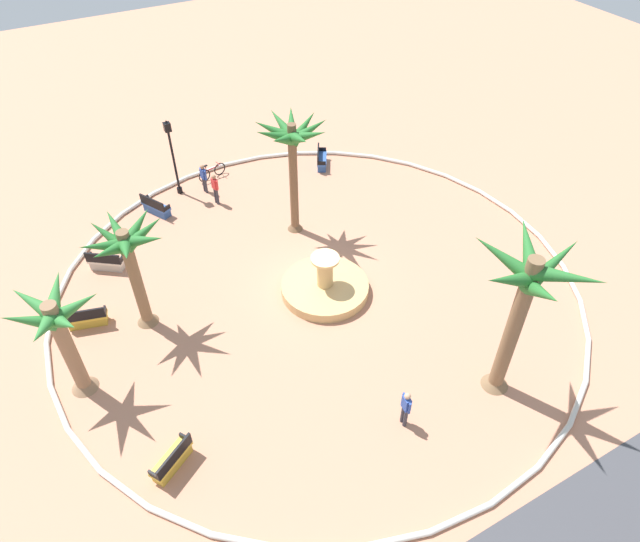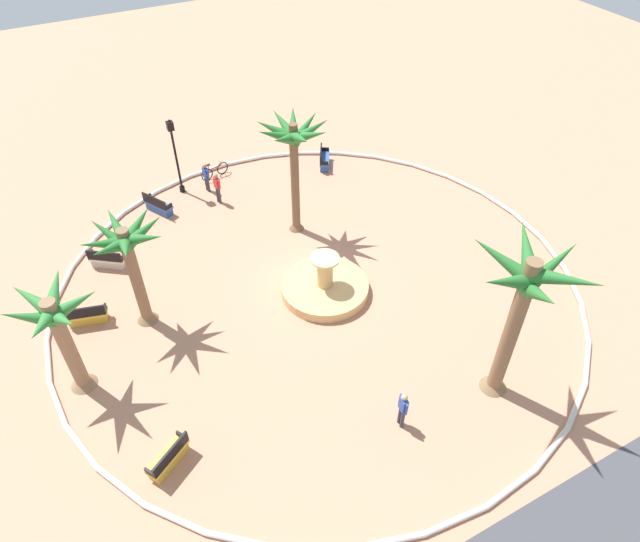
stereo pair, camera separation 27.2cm
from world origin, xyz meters
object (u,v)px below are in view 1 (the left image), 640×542
bench_east (156,208)px  bench_southwest (87,319)px  bench_west (321,160)px  bench_southeast (107,263)px  fountain (325,287)px  bicycle_red_frame (212,172)px  person_pedestrian_stroll (406,407)px  bench_north (172,461)px  lamppost (172,152)px  palm_tree_near_fountain (128,252)px  person_cyclist_photo (215,188)px  palm_tree_mid_plaza (524,297)px  palm_tree_far_side (58,329)px  palm_tree_by_curb (292,143)px  person_cyclist_helmet (204,177)px

bench_east → bench_southwest: bearing=52.6°
bench_west → bench_southeast: same height
bench_southwest → fountain: bearing=162.7°
bench_southwest → bicycle_red_frame: 11.38m
person_pedestrian_stroll → fountain: bearing=-96.5°
bench_east → bench_north: (3.58, 13.75, 0.00)m
bench_west → lamppost: size_ratio=0.39×
palm_tree_near_fountain → person_cyclist_photo: 8.90m
bench_north → palm_tree_mid_plaza: bearing=167.5°
palm_tree_far_side → bench_west: palm_tree_far_side is taller
palm_tree_near_fountain → bench_southeast: size_ratio=3.10×
bench_southeast → palm_tree_by_curb: bearing=170.6°
palm_tree_by_curb → bench_southeast: palm_tree_by_curb is taller
palm_tree_near_fountain → palm_tree_by_curb: bearing=-162.0°
palm_tree_by_curb → person_cyclist_photo: bearing=-56.3°
bench_east → lamppost: lamppost is taller
palm_tree_near_fountain → bench_west: size_ratio=3.01×
palm_tree_near_fountain → bench_southwest: palm_tree_near_fountain is taller
bench_west → lamppost: (7.85, -1.26, 2.10)m
fountain → person_cyclist_helmet: 9.86m
bicycle_red_frame → person_pedestrian_stroll: 17.72m
palm_tree_by_curb → person_cyclist_photo: 5.92m
bench_southwest → person_cyclist_photo: bearing=-144.4°
bench_north → person_cyclist_helmet: person_cyclist_helmet is taller
bicycle_red_frame → person_cyclist_photo: size_ratio=0.99×
person_cyclist_helmet → palm_tree_far_side: bearing=49.9°
bench_west → bench_north: (13.03, 13.73, 0.00)m
palm_tree_near_fountain → bench_southeast: 5.30m
bench_west → bench_north: size_ratio=1.01×
bench_east → bench_southwest: (4.66, 6.09, 0.00)m
person_cyclist_photo → lamppost: bearing=-53.3°
bench_west → bench_southwest: same height
fountain → bench_southwest: (9.34, -2.91, 0.05)m
palm_tree_mid_plaza → bench_north: bearing=-12.5°
fountain → bench_southeast: fountain is taller
fountain → palm_tree_near_fountain: bearing=-15.1°
palm_tree_mid_plaza → bench_southwest: palm_tree_mid_plaza is taller
palm_tree_near_fountain → palm_tree_mid_plaza: 13.83m
palm_tree_mid_plaza → palm_tree_far_side: bearing=-28.2°
palm_tree_mid_plaza → bench_north: size_ratio=3.94×
palm_tree_far_side → bench_southeast: palm_tree_far_side is taller
palm_tree_mid_plaza → bench_east: 18.51m
bench_southeast → person_cyclist_helmet: size_ratio=0.98×
lamppost → fountain: bearing=106.7°
bench_east → bicycle_red_frame: (-3.62, -1.71, 0.04)m
bench_southwest → person_cyclist_photo: (-7.64, -5.48, 0.60)m
fountain → bench_southwest: 9.78m
person_cyclist_photo → bench_east: bearing=-11.7°
bench_east → fountain: bearing=117.4°
person_cyclist_helmet → person_pedestrian_stroll: size_ratio=0.96×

